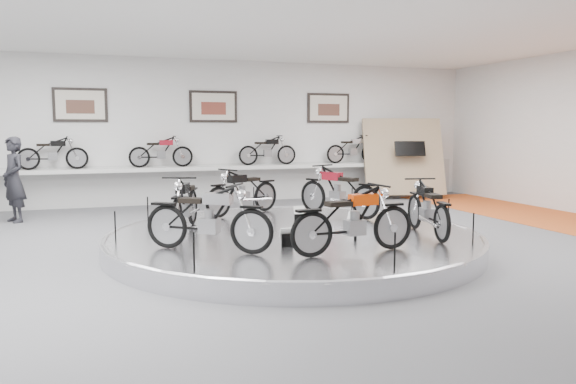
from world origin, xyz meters
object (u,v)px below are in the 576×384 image
object	(u,v)px
bike_d	(208,217)
visitor	(14,180)
bike_a	(338,191)
bike_c	(185,203)
shelf	(216,168)
bike_e	(354,219)
bike_b	(243,191)
display_platform	(294,241)
bike_f	(428,208)

from	to	relation	value
bike_d	visitor	xyz separation A→B (m)	(-3.24, 5.77, 0.15)
bike_a	bike_c	distance (m)	3.32
bike_a	bike_d	size ratio (longest dim) A/B	1.04
shelf	bike_e	world-z (taller)	bike_e
bike_b	bike_c	distance (m)	2.07
shelf	bike_b	world-z (taller)	bike_b
shelf	bike_e	bearing A→B (deg)	-88.23
display_platform	shelf	distance (m)	6.46
bike_a	bike_d	distance (m)	4.02
bike_d	bike_b	bearing A→B (deg)	104.03
bike_d	bike_f	distance (m)	3.71
bike_d	bike_e	bearing A→B (deg)	14.04
bike_e	bike_f	world-z (taller)	bike_e
display_platform	bike_c	world-z (taller)	bike_c
bike_c	bike_d	bearing A→B (deg)	22.63
bike_e	bike_b	bearing A→B (deg)	93.18
bike_b	bike_f	distance (m)	4.01
shelf	bike_a	world-z (taller)	bike_a
bike_b	bike_d	world-z (taller)	bike_d
bike_f	bike_d	bearing A→B (deg)	102.81
bike_a	bike_c	world-z (taller)	bike_a
bike_b	bike_c	xyz separation A→B (m)	(-1.43, -1.50, 0.01)
bike_c	bike_f	world-z (taller)	bike_c
shelf	bike_c	distance (m)	5.91
bike_f	visitor	world-z (taller)	visitor
visitor	bike_d	bearing A→B (deg)	-0.87
bike_b	visitor	world-z (taller)	visitor
bike_b	bike_e	world-z (taller)	bike_e
bike_d	visitor	distance (m)	6.62
visitor	bike_f	bearing A→B (deg)	20.19
bike_f	display_platform	bearing A→B (deg)	76.35
bike_d	visitor	size ratio (longest dim) A/B	0.89
shelf	bike_b	distance (m)	4.16
bike_a	visitor	size ratio (longest dim) A/B	0.92
bike_c	bike_e	bearing A→B (deg)	58.40
display_platform	bike_e	world-z (taller)	bike_e
bike_a	shelf	bearing A→B (deg)	-8.81
visitor	bike_e	bearing A→B (deg)	8.03
bike_a	bike_b	xyz separation A→B (m)	(-1.81, 0.81, -0.03)
bike_a	bike_c	xyz separation A→B (m)	(-3.24, -0.69, -0.02)
bike_c	bike_f	distance (m)	4.16
bike_d	bike_f	world-z (taller)	bike_d
bike_c	bike_e	distance (m)	3.27
bike_a	visitor	world-z (taller)	visitor
visitor	display_platform	bearing A→B (deg)	15.82
display_platform	bike_f	bearing A→B (deg)	-26.25
shelf	bike_e	size ratio (longest dim) A/B	6.53
bike_c	bike_e	xyz separation A→B (m)	(2.00, -2.59, -0.00)
display_platform	bike_e	xyz separation A→B (m)	(0.25, -1.82, 0.65)
display_platform	bike_a	bearing A→B (deg)	44.19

